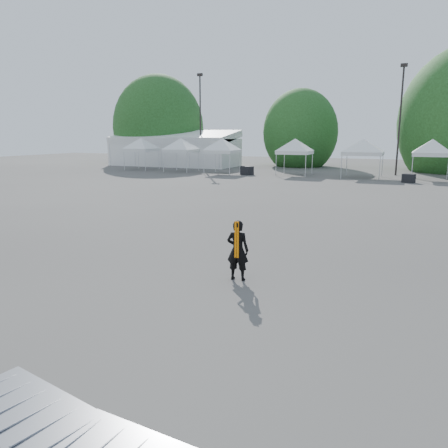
% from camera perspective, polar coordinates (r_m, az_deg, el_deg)
% --- Properties ---
extents(ground, '(120.00, 120.00, 0.00)m').
position_cam_1_polar(ground, '(12.61, 1.37, -5.41)').
color(ground, '#474442').
rests_on(ground, ground).
extents(marquee, '(15.00, 6.25, 4.23)m').
position_cam_1_polar(marquee, '(53.28, -6.49, 9.70)').
color(marquee, white).
rests_on(marquee, ground).
extents(light_pole_west, '(0.60, 0.25, 10.30)m').
position_cam_1_polar(light_pole_west, '(50.53, -3.11, 13.96)').
color(light_pole_west, black).
rests_on(light_pole_west, ground).
extents(light_pole_east, '(0.60, 0.25, 9.80)m').
position_cam_1_polar(light_pole_east, '(43.24, 22.04, 13.21)').
color(light_pole_east, black).
rests_on(light_pole_east, ground).
extents(tree_far_w, '(4.80, 4.80, 7.30)m').
position_cam_1_polar(tree_far_w, '(57.89, -8.55, 12.33)').
color(tree_far_w, '#382314').
rests_on(tree_far_w, ground).
extents(tree_mid_w, '(4.16, 4.16, 6.33)m').
position_cam_1_polar(tree_mid_w, '(52.69, 9.93, 11.71)').
color(tree_mid_w, '#382314').
rests_on(tree_mid_w, ground).
extents(tent_a, '(4.01, 4.01, 3.88)m').
position_cam_1_polar(tent_a, '(47.80, -10.79, 10.66)').
color(tent_a, silver).
rests_on(tent_a, ground).
extents(tent_b, '(3.98, 3.98, 3.88)m').
position_cam_1_polar(tent_b, '(44.67, -5.65, 10.75)').
color(tent_b, silver).
rests_on(tent_b, ground).
extents(tent_c, '(4.02, 4.02, 3.88)m').
position_cam_1_polar(tent_c, '(42.31, -0.24, 10.76)').
color(tent_c, silver).
rests_on(tent_c, ground).
extents(tent_d, '(4.09, 4.09, 3.88)m').
position_cam_1_polar(tent_d, '(40.84, 9.28, 10.58)').
color(tent_d, silver).
rests_on(tent_d, ground).
extents(tent_e, '(4.66, 4.66, 3.88)m').
position_cam_1_polar(tent_e, '(39.92, 17.79, 10.17)').
color(tent_e, silver).
rests_on(tent_e, ground).
extents(tent_f, '(4.19, 4.19, 3.88)m').
position_cam_1_polar(tent_f, '(40.11, 25.61, 9.60)').
color(tent_f, silver).
rests_on(tent_f, ground).
extents(man, '(0.61, 0.43, 1.57)m').
position_cam_1_polar(man, '(11.19, 1.80, -3.43)').
color(man, black).
rests_on(man, ground).
extents(barrier_left, '(2.47, 1.58, 0.07)m').
position_cam_1_polar(barrier_left, '(6.95, -24.61, -21.28)').
color(barrier_left, gray).
rests_on(barrier_left, ground).
extents(crate_west, '(1.23, 1.10, 0.80)m').
position_cam_1_polar(crate_west, '(40.91, 3.02, 6.98)').
color(crate_west, black).
rests_on(crate_west, ground).
extents(crate_mid, '(1.04, 0.91, 0.68)m').
position_cam_1_polar(crate_mid, '(37.05, 22.97, 5.52)').
color(crate_mid, black).
rests_on(crate_mid, ground).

